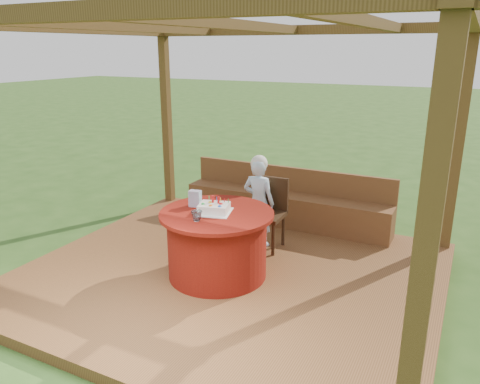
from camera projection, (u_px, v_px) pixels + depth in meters
name	position (u px, v px, depth m)	size (l,w,h in m)	color
ground	(230.00, 281.00, 5.36)	(60.00, 60.00, 0.00)	#2A4E1A
deck	(230.00, 276.00, 5.34)	(4.50, 4.00, 0.12)	brown
pergola	(229.00, 64.00, 4.65)	(4.50, 4.00, 2.72)	brown
bench	(286.00, 206.00, 6.71)	(3.00, 0.42, 0.80)	brown
table	(217.00, 244.00, 5.14)	(1.24, 1.24, 0.75)	maroon
chair	(268.00, 209.00, 5.89)	(0.44, 0.44, 0.89)	#331F10
elderly_woman	(259.00, 200.00, 5.89)	(0.41, 0.27, 1.18)	#ABDAFE
birthday_cake	(214.00, 208.00, 5.01)	(0.44, 0.44, 0.17)	white
gift_bag	(195.00, 199.00, 5.18)	(0.13, 0.08, 0.18)	#C780B2
drinking_glass	(197.00, 216.00, 4.76)	(0.11, 0.11, 0.10)	silver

